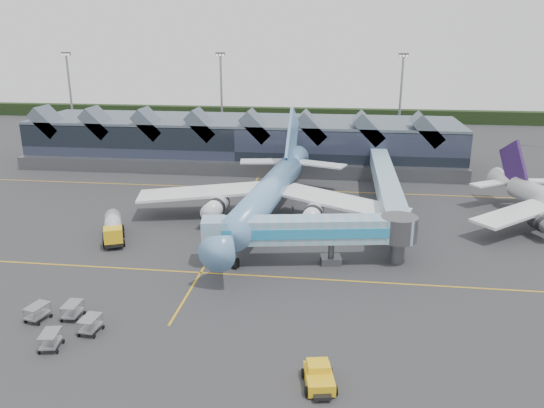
# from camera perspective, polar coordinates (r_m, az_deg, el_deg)

# --- Properties ---
(ground) EXTENTS (260.00, 260.00, 0.00)m
(ground) POSITION_cam_1_polar(r_m,az_deg,el_deg) (70.14, -6.02, -4.61)
(ground) COLOR #272729
(ground) RESTS_ON ground
(taxi_stripes) EXTENTS (120.00, 60.00, 0.01)m
(taxi_stripes) POSITION_cam_1_polar(r_m,az_deg,el_deg) (79.25, -4.38, -1.89)
(taxi_stripes) COLOR gold
(taxi_stripes) RESTS_ON ground
(tree_line_far) EXTENTS (260.00, 4.00, 4.00)m
(tree_line_far) POSITION_cam_1_polar(r_m,az_deg,el_deg) (175.47, 2.25, 9.65)
(tree_line_far) COLOR black
(tree_line_far) RESTS_ON ground
(terminal) EXTENTS (90.00, 22.25, 12.52)m
(terminal) POSITION_cam_1_polar(r_m,az_deg,el_deg) (114.38, -3.17, 6.77)
(terminal) COLOR black
(terminal) RESTS_ON ground
(light_masts) EXTENTS (132.40, 42.56, 22.45)m
(light_masts) POSITION_cam_1_polar(r_m,az_deg,el_deg) (126.75, 9.98, 11.08)
(light_masts) COLOR gray
(light_masts) RESTS_ON ground
(main_airliner) EXTENTS (40.96, 47.34, 15.20)m
(main_airliner) POSITION_cam_1_polar(r_m,az_deg,el_deg) (78.20, -0.28, 1.33)
(main_airliner) COLOR #619FC5
(main_airliner) RESTS_ON ground
(jet_bridge) EXTENTS (25.66, 7.74, 6.03)m
(jet_bridge) POSITION_cam_1_polar(r_m,az_deg,el_deg) (63.54, 5.48, -2.92)
(jet_bridge) COLOR #75A9C4
(jet_bridge) RESTS_ON ground
(fuel_truck) EXTENTS (5.63, 9.20, 3.16)m
(fuel_truck) POSITION_cam_1_polar(r_m,az_deg,el_deg) (75.02, -16.72, -2.33)
(fuel_truck) COLOR black
(fuel_truck) RESTS_ON ground
(pushback_tug) EXTENTS (3.05, 4.21, 1.74)m
(pushback_tug) POSITION_cam_1_polar(r_m,az_deg,el_deg) (44.11, 5.07, -18.05)
(pushback_tug) COLOR gold
(pushback_tug) RESTS_ON ground
(baggage_carts) EXTENTS (8.00, 7.65, 1.60)m
(baggage_carts) POSITION_cam_1_polar(r_m,az_deg,el_deg) (54.63, -21.56, -11.61)
(baggage_carts) COLOR gray
(baggage_carts) RESTS_ON ground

